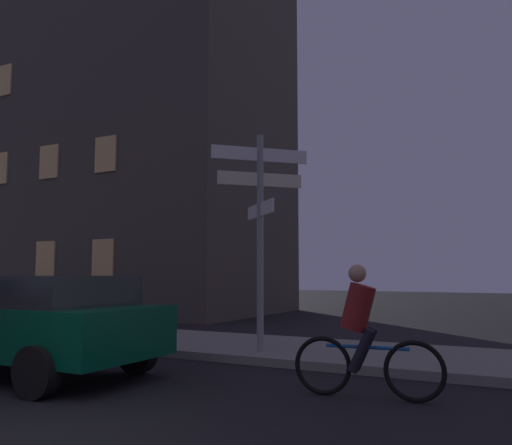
{
  "coord_description": "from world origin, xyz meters",
  "views": [
    {
      "loc": [
        4.05,
        -3.07,
        1.51
      ],
      "look_at": [
        -0.34,
        5.33,
        2.4
      ],
      "focal_mm": 37.43,
      "sensor_mm": 36.0,
      "label": 1
    }
  ],
  "objects": [
    {
      "name": "cyclist",
      "position": [
        2.15,
        3.35,
        0.75
      ],
      "size": [
        1.82,
        0.37,
        1.61
      ],
      "color": "black",
      "rests_on": "ground_plane"
    },
    {
      "name": "car_far_trailing",
      "position": [
        -2.64,
        2.41,
        0.8
      ],
      "size": [
        4.36,
        2.08,
        1.47
      ],
      "color": "#05472D",
      "rests_on": "ground_plane"
    },
    {
      "name": "building_left_block",
      "position": [
        -9.8,
        13.54,
        10.09
      ],
      "size": [
        10.67,
        6.95,
        20.18
      ],
      "color": "#4C443D",
      "rests_on": "ground_plane"
    },
    {
      "name": "sidewalk_kerb",
      "position": [
        0.0,
        6.19,
        0.07
      ],
      "size": [
        40.0,
        2.86,
        0.14
      ],
      "primitive_type": "cube",
      "color": "gray",
      "rests_on": "ground_plane"
    },
    {
      "name": "signpost",
      "position": [
        -0.25,
        5.31,
        2.49
      ],
      "size": [
        1.29,
        1.29,
        3.83
      ],
      "color": "gray",
      "rests_on": "sidewalk_kerb"
    }
  ]
}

